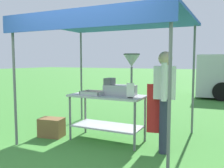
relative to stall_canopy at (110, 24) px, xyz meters
name	(u,v)px	position (x,y,z in m)	size (l,w,h in m)	color
ground_plane	(169,101)	(0.01, 4.74, -2.12)	(70.00, 70.00, 0.00)	#3D7F33
stall_canopy	(110,24)	(0.00, 0.00, 0.00)	(2.85, 2.28, 2.20)	slate
donut_cart	(107,107)	(0.00, -0.10, -1.49)	(1.37, 0.62, 0.85)	#B7B7BC
donut_tray	(93,94)	(-0.24, -0.21, -1.25)	(0.39, 0.31, 0.07)	#B7B7BC
donut_fryer	(123,79)	(0.28, -0.01, -0.98)	(0.64, 0.29, 0.74)	#B7B7BC
menu_sign	(130,92)	(0.51, -0.26, -1.16)	(0.13, 0.05, 0.25)	black
vendor	(164,96)	(1.05, -0.16, -1.21)	(0.46, 0.54, 1.61)	#2D3347
supply_crate	(52,127)	(-1.08, -0.35, -1.94)	(0.50, 0.37, 0.36)	brown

